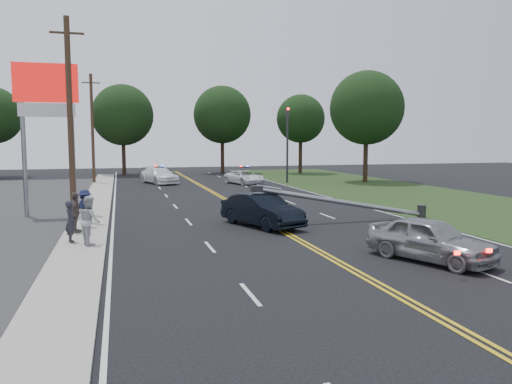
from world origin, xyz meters
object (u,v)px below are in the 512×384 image
object	(u,v)px
emergency_a	(244,177)
bystander_a	(71,221)
fallen_streetlight	(353,203)
bystander_d	(75,213)
emergency_b	(159,175)
utility_pole_mid	(70,119)
utility_pole_far	(92,128)
traffic_signal	(287,138)
pylon_sign	(47,102)
waiting_sedan	(430,239)
crashed_sedan	(262,210)
bystander_b	(89,220)
bystander_c	(85,208)

from	to	relation	value
emergency_a	bystander_a	size ratio (longest dim) A/B	2.80
fallen_streetlight	bystander_d	world-z (taller)	fallen_streetlight
emergency_b	emergency_a	bearing A→B (deg)	-38.39
utility_pole_mid	bystander_d	world-z (taller)	utility_pole_mid
fallen_streetlight	utility_pole_far	bearing A→B (deg)	117.24
traffic_signal	bystander_a	distance (m)	29.80
traffic_signal	bystander_a	xyz separation A→B (m)	(-17.09, -24.19, -3.28)
pylon_sign	traffic_signal	distance (m)	24.75
pylon_sign	bystander_d	size ratio (longest dim) A/B	4.66
traffic_signal	emergency_a	distance (m)	5.51
traffic_signal	bystander_d	distance (m)	28.15
utility_pole_mid	waiting_sedan	xyz separation A→B (m)	(12.24, -12.08, -4.35)
crashed_sedan	bystander_b	bearing A→B (deg)	177.96
bystander_c	bystander_a	bearing A→B (deg)	146.20
crashed_sedan	utility_pole_far	bearing A→B (deg)	86.69
crashed_sedan	emergency_a	size ratio (longest dim) A/B	1.03
pylon_sign	emergency_b	world-z (taller)	pylon_sign
crashed_sedan	emergency_a	world-z (taller)	crashed_sedan
crashed_sedan	waiting_sedan	distance (m)	8.72
traffic_signal	bystander_a	bearing A→B (deg)	-125.24
emergency_b	utility_pole_far	bearing A→B (deg)	146.96
crashed_sedan	bystander_a	world-z (taller)	bystander_a
waiting_sedan	bystander_d	world-z (taller)	bystander_d
utility_pole_far	crashed_sedan	distance (m)	27.86
fallen_streetlight	utility_pole_mid	world-z (taller)	utility_pole_mid
fallen_streetlight	emergency_a	distance (m)	21.87
utility_pole_far	fallen_streetlight	bearing A→B (deg)	-62.76
utility_pole_mid	pylon_sign	bearing A→B (deg)	123.02
pylon_sign	crashed_sedan	size ratio (longest dim) A/B	1.72
bystander_b	bystander_a	bearing A→B (deg)	30.98
utility_pole_far	bystander_b	distance (m)	29.11
traffic_signal	emergency_a	size ratio (longest dim) A/B	1.56
utility_pole_mid	crashed_sedan	world-z (taller)	utility_pole_mid
utility_pole_mid	emergency_b	size ratio (longest dim) A/B	1.90
emergency_a	fallen_streetlight	bearing A→B (deg)	-107.53
traffic_signal	fallen_streetlight	size ratio (longest dim) A/B	0.75
bystander_c	waiting_sedan	bearing A→B (deg)	-157.51
crashed_sedan	waiting_sedan	size ratio (longest dim) A/B	1.07
emergency_b	bystander_a	world-z (taller)	bystander_a
emergency_b	pylon_sign	bearing A→B (deg)	-129.87
utility_pole_mid	bystander_b	size ratio (longest dim) A/B	5.44
fallen_streetlight	crashed_sedan	xyz separation A→B (m)	(-4.74, -0.13, -0.15)
utility_pole_far	emergency_b	world-z (taller)	utility_pole_far
emergency_a	bystander_c	world-z (taller)	bystander_c
traffic_signal	utility_pole_far	size ratio (longest dim) A/B	0.70
emergency_a	bystander_a	xyz separation A→B (m)	(-12.91, -24.06, 0.30)
utility_pole_mid	bystander_b	world-z (taller)	utility_pole_mid
fallen_streetlight	waiting_sedan	size ratio (longest dim) A/B	2.16
fallen_streetlight	bystander_d	xyz separation A→B (m)	(-12.96, -0.14, 0.06)
crashed_sedan	fallen_streetlight	bearing A→B (deg)	-20.07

